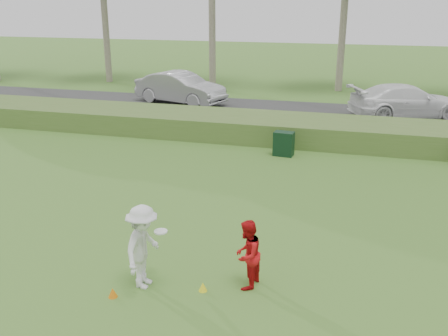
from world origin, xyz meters
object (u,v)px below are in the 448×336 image
(car_mid, at_px, (180,88))
(car_right, at_px, (406,101))
(utility_cabinet, at_px, (284,144))
(cone_yellow, at_px, (203,287))
(player_red, at_px, (247,255))
(cone_orange, at_px, (113,292))
(player_white, at_px, (143,247))

(car_mid, xyz_separation_m, car_right, (11.91, -0.33, -0.06))
(car_mid, bearing_deg, car_right, -74.40)
(utility_cabinet, bearing_deg, cone_yellow, -84.68)
(player_red, bearing_deg, cone_yellow, -54.79)
(utility_cabinet, bearing_deg, player_red, -79.62)
(player_red, distance_m, car_right, 17.46)
(cone_orange, xyz_separation_m, car_mid, (-5.28, 18.38, 0.82))
(car_mid, relative_size, car_right, 0.94)
(player_white, bearing_deg, car_right, -17.45)
(player_red, distance_m, utility_cabinet, 9.25)
(car_mid, bearing_deg, cone_yellow, -141.39)
(player_white, distance_m, cone_orange, 1.07)
(player_red, bearing_deg, player_white, -66.68)
(car_mid, distance_m, car_right, 11.91)
(player_red, height_order, utility_cabinet, player_red)
(player_white, height_order, utility_cabinet, player_white)
(cone_orange, height_order, car_right, car_right)
(cone_orange, height_order, car_mid, car_mid)
(cone_yellow, distance_m, car_mid, 19.03)
(player_red, height_order, car_mid, car_mid)
(player_white, xyz_separation_m, cone_orange, (-0.45, -0.56, -0.79))
(player_white, distance_m, car_mid, 18.71)
(cone_orange, distance_m, cone_yellow, 1.80)
(player_white, relative_size, player_red, 1.21)
(car_right, bearing_deg, cone_yellow, 141.47)
(cone_yellow, height_order, car_mid, car_mid)
(player_white, relative_size, cone_yellow, 9.24)
(cone_yellow, bearing_deg, cone_orange, -157.67)
(utility_cabinet, bearing_deg, cone_orange, -93.78)
(utility_cabinet, xyz_separation_m, car_right, (4.83, 7.74, 0.41))
(utility_cabinet, distance_m, car_right, 9.13)
(cone_orange, distance_m, car_mid, 19.14)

